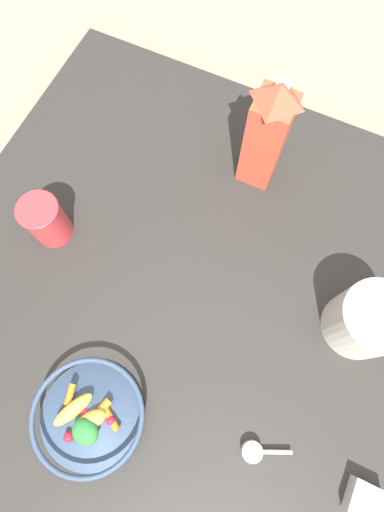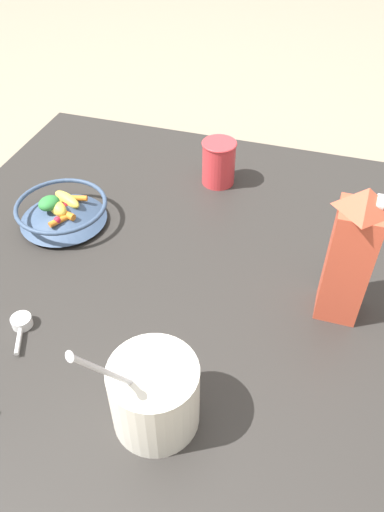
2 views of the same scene
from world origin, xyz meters
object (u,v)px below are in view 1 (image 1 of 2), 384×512
Objects in this scene: drinking_cup at (46,220)px; spice_jar at (364,500)px; yogurt_tub at (368,320)px; milk_carton at (267,135)px; fruit_bowl at (89,416)px.

drinking_cup is 0.80m from spice_jar.
yogurt_tub is 2.15× the size of drinking_cup.
milk_carton reaches higher than spice_jar.
drinking_cup reaches higher than spice_jar.
drinking_cup reaches higher than fruit_bowl.
drinking_cup is 1.99× the size of spice_jar.
milk_carton reaches higher than fruit_bowl.
drinking_cup is at bearing -15.50° from spice_jar.
milk_carton is 4.94× the size of spice_jar.
fruit_bowl is 0.40m from drinking_cup.
yogurt_tub is (-0.40, -0.38, 0.04)m from fruit_bowl.
yogurt_tub reaches higher than drinking_cup.
drinking_cup is at bearing -48.24° from fruit_bowl.
milk_carton is at bearing -52.02° from spice_jar.
fruit_bowl is 3.65× the size of spice_jar.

